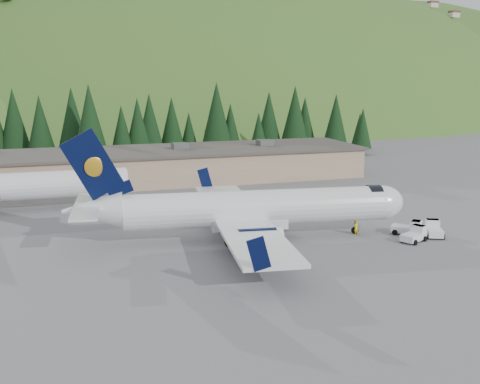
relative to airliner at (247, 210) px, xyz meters
The scene contains 10 objects.
ground 3.45m from the airliner, ahead, with size 600.00×600.00×0.00m, color #5C5C61.
airliner is the anchor object (origin of this frame).
second_airliner 32.35m from the airliner, 137.50° to the left, with size 27.50×11.00×10.05m.
baggage_tug_a 18.05m from the airliner, 20.69° to the right, with size 3.41×2.82×1.63m.
baggage_tug_b 18.20m from the airliner, 12.35° to the right, with size 3.34×3.32×1.67m.
baggage_tug_c 20.69m from the airliner, 14.45° to the right, with size 2.89×3.54×1.69m.
terminal_building 38.06m from the airliner, 95.94° to the left, with size 71.00×17.00×6.10m.
ramp_worker 12.42m from the airliner, 10.02° to the right, with size 0.59×0.39×1.62m, color yellow.
tree_line 62.54m from the airliner, 98.43° to the left, with size 110.27×17.88×14.51m.
hills 230.90m from the airliner, 75.29° to the left, with size 614.00×330.00×300.00m.
Camera 1 is at (-21.27, -59.13, 17.88)m, focal length 45.00 mm.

